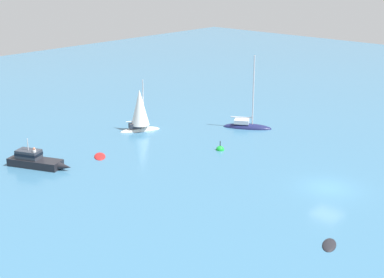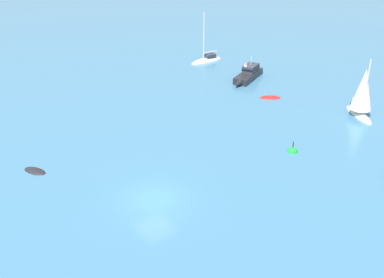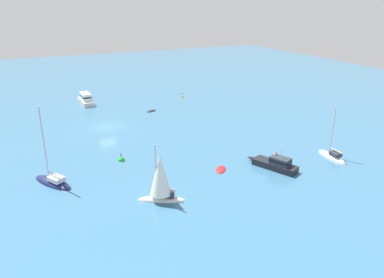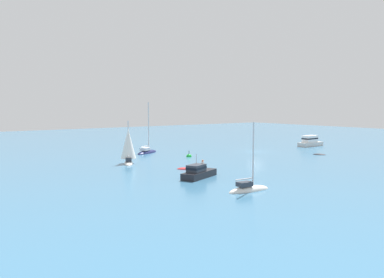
{
  "view_description": "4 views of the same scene",
  "coord_description": "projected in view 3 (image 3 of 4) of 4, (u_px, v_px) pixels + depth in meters",
  "views": [
    {
      "loc": [
        -21.15,
        40.48,
        18.65
      ],
      "look_at": [
        15.31,
        0.27,
        1.05
      ],
      "focal_mm": 53.18,
      "sensor_mm": 36.0,
      "label": 1
    },
    {
      "loc": [
        -15.16,
        -23.36,
        18.79
      ],
      "look_at": [
        7.07,
        4.58,
        0.69
      ],
      "focal_mm": 44.41,
      "sensor_mm": 36.0,
      "label": 2
    },
    {
      "loc": [
        53.12,
        -11.32,
        18.06
      ],
      "look_at": [
        13.08,
        7.93,
        1.24
      ],
      "focal_mm": 34.72,
      "sensor_mm": 36.0,
      "label": 3
    },
    {
      "loc": [
        49.73,
        48.67,
        7.96
      ],
      "look_at": [
        13.78,
        0.41,
        2.87
      ],
      "focal_mm": 38.52,
      "sensor_mm": 36.0,
      "label": 4
    }
  ],
  "objects": [
    {
      "name": "dinghy",
      "position": [
        151.0,
        111.0,
        63.58
      ],
      "size": [
        1.64,
        2.22,
        0.35
      ],
      "rotation": [
        0.0,
        0.0,
        1.97
      ],
      "color": "black",
      "rests_on": "ground"
    },
    {
      "name": "tender",
      "position": [
        221.0,
        170.0,
        41.82
      ],
      "size": [
        2.43,
        2.22,
        0.4
      ],
      "rotation": [
        0.0,
        0.0,
        5.63
      ],
      "color": "#B21E1E",
      "rests_on": "ground"
    },
    {
      "name": "cabin_cruiser",
      "position": [
        275.0,
        163.0,
        41.96
      ],
      "size": [
        6.3,
        3.56,
        2.63
      ],
      "rotation": [
        0.0,
        0.0,
        3.54
      ],
      "color": "black",
      "rests_on": "ground"
    },
    {
      "name": "ketch_1",
      "position": [
        332.0,
        157.0,
        44.96
      ],
      "size": [
        4.64,
        1.63,
        6.83
      ],
      "rotation": [
        0.0,
        0.0,
        3.06
      ],
      "color": "silver",
      "rests_on": "ground"
    },
    {
      "name": "channel_buoy",
      "position": [
        121.0,
        160.0,
        44.22
      ],
      "size": [
        0.84,
        0.84,
        1.35
      ],
      "color": "green",
      "rests_on": "ground"
    },
    {
      "name": "powerboat",
      "position": [
        86.0,
        99.0,
        67.9
      ],
      "size": [
        7.09,
        2.06,
        2.06
      ],
      "rotation": [
        0.0,
        0.0,
        3.18
      ],
      "color": "silver",
      "rests_on": "ground"
    },
    {
      "name": "ground_plane",
      "position": [
        107.0,
        127.0,
        55.75
      ],
      "size": [
        160.0,
        160.0,
        0.0
      ],
      "primitive_type": "plane",
      "color": "teal"
    },
    {
      "name": "ketch",
      "position": [
        161.0,
        180.0,
        34.76
      ],
      "size": [
        3.11,
        4.52,
        6.15
      ],
      "rotation": [
        0.0,
        0.0,
        4.23
      ],
      "color": "silver",
      "rests_on": "ground"
    },
    {
      "name": "sailboat",
      "position": [
        53.0,
        182.0,
        38.67
      ],
      "size": [
        5.56,
        4.15,
        8.74
      ],
      "rotation": [
        0.0,
        0.0,
        3.67
      ],
      "color": "#191E4C",
      "rests_on": "ground"
    },
    {
      "name": "mooring_buoy",
      "position": [
        182.0,
        97.0,
        72.81
      ],
      "size": [
        0.57,
        0.57,
        1.12
      ],
      "color": "orange",
      "rests_on": "ground"
    }
  ]
}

